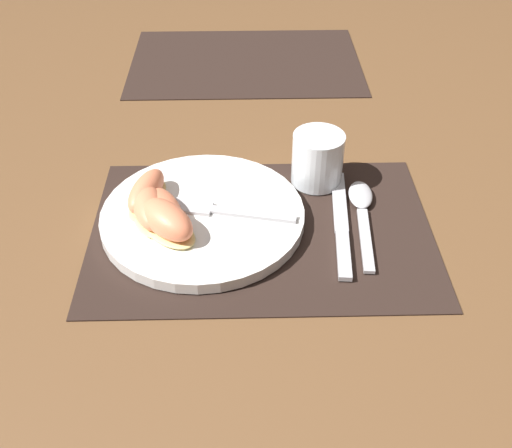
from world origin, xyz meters
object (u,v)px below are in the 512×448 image
at_px(juice_glass, 317,161).
at_px(citrus_wedge_0, 147,192).
at_px(citrus_wedge_2, 161,214).
at_px(citrus_wedge_3, 166,221).
at_px(fork, 217,210).
at_px(citrus_wedge_1, 149,207).
at_px(plate, 203,216).
at_px(knife, 341,224).
at_px(spoon, 362,206).

bearing_deg(juice_glass, citrus_wedge_0, -164.41).
distance_m(citrus_wedge_2, citrus_wedge_3, 0.02).
distance_m(fork, citrus_wedge_1, 0.09).
height_order(plate, citrus_wedge_1, citrus_wedge_1).
relative_size(knife, citrus_wedge_0, 2.18).
bearing_deg(citrus_wedge_3, citrus_wedge_0, 117.24).
xyz_separation_m(juice_glass, citrus_wedge_0, (-0.24, -0.07, -0.00)).
height_order(plate, knife, plate).
distance_m(plate, juice_glass, 0.19).
xyz_separation_m(fork, citrus_wedge_2, (-0.07, -0.02, 0.01)).
xyz_separation_m(fork, citrus_wedge_3, (-0.06, -0.04, 0.02)).
relative_size(plate, citrus_wedge_1, 2.52).
bearing_deg(spoon, citrus_wedge_1, -174.20).
bearing_deg(citrus_wedge_2, citrus_wedge_1, 143.04).
bearing_deg(citrus_wedge_0, citrus_wedge_3, -62.76).
distance_m(juice_glass, citrus_wedge_1, 0.25).
relative_size(juice_glass, citrus_wedge_0, 0.75).
xyz_separation_m(fork, citrus_wedge_1, (-0.09, -0.01, 0.01)).
xyz_separation_m(juice_glass, spoon, (0.06, -0.07, -0.03)).
relative_size(knife, fork, 1.20).
bearing_deg(citrus_wedge_3, spoon, 13.24).
distance_m(citrus_wedge_0, citrus_wedge_1, 0.03).
bearing_deg(citrus_wedge_1, juice_glass, 22.85).
bearing_deg(citrus_wedge_1, fork, 4.89).
xyz_separation_m(plate, knife, (0.19, -0.02, -0.01)).
xyz_separation_m(citrus_wedge_0, citrus_wedge_2, (0.02, -0.04, -0.00)).
relative_size(juice_glass, fork, 0.41).
relative_size(juice_glass, citrus_wedge_2, 0.64).
distance_m(knife, citrus_wedge_1, 0.26).
bearing_deg(citrus_wedge_3, juice_glass, 32.35).
bearing_deg(citrus_wedge_1, plate, 6.71).
distance_m(juice_glass, citrus_wedge_2, 0.24).
height_order(knife, citrus_wedge_2, citrus_wedge_2).
relative_size(juice_glass, citrus_wedge_3, 0.74).
xyz_separation_m(spoon, fork, (-0.20, -0.02, 0.01)).
bearing_deg(juice_glass, citrus_wedge_1, -157.15).
distance_m(citrus_wedge_1, citrus_wedge_2, 0.02).
relative_size(fork, citrus_wedge_1, 1.70).
distance_m(citrus_wedge_0, citrus_wedge_2, 0.05).
bearing_deg(fork, citrus_wedge_3, -147.49).
distance_m(plate, citrus_wedge_2, 0.06).
bearing_deg(citrus_wedge_2, juice_glass, 27.35).
distance_m(spoon, citrus_wedge_0, 0.30).
bearing_deg(citrus_wedge_1, citrus_wedge_2, -36.96).
height_order(citrus_wedge_0, citrus_wedge_1, citrus_wedge_0).
bearing_deg(citrus_wedge_2, fork, 16.17).
height_order(juice_glass, spoon, juice_glass).
bearing_deg(juice_glass, knife, -77.37).
height_order(plate, citrus_wedge_3, citrus_wedge_3).
bearing_deg(citrus_wedge_2, citrus_wedge_3, -64.62).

